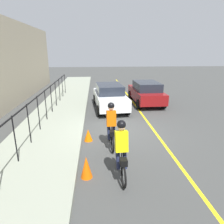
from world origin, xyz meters
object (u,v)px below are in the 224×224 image
(patrol_sedan, at_px, (146,92))
(cyclist_follow, at_px, (121,150))
(traffic_cone_far, at_px, (86,167))
(cyclist_lead, at_px, (111,125))
(traffic_cone_near, at_px, (88,135))
(parked_sedan_rear, at_px, (110,96))

(patrol_sedan, bearing_deg, cyclist_follow, 160.79)
(cyclist_follow, height_order, traffic_cone_far, cyclist_follow)
(patrol_sedan, relative_size, traffic_cone_far, 6.39)
(cyclist_lead, bearing_deg, traffic_cone_far, 152.75)
(traffic_cone_far, bearing_deg, cyclist_follow, -94.52)
(cyclist_follow, bearing_deg, traffic_cone_far, 82.81)
(traffic_cone_near, bearing_deg, traffic_cone_far, -179.45)
(patrol_sedan, height_order, traffic_cone_far, patrol_sedan)
(cyclist_lead, bearing_deg, patrol_sedan, -26.93)
(cyclist_follow, relative_size, traffic_cone_far, 2.63)
(cyclist_lead, relative_size, traffic_cone_near, 3.54)
(cyclist_follow, bearing_deg, cyclist_lead, 0.98)
(traffic_cone_far, bearing_deg, traffic_cone_near, 0.55)
(cyclist_lead, xyz_separation_m, parked_sedan_rear, (5.63, -0.34, -0.09))
(parked_sedan_rear, height_order, traffic_cone_near, parked_sedan_rear)
(cyclist_follow, bearing_deg, patrol_sedan, -20.95)
(cyclist_lead, xyz_separation_m, traffic_cone_far, (-1.98, 0.91, -0.56))
(cyclist_follow, height_order, parked_sedan_rear, cyclist_follow)
(traffic_cone_far, bearing_deg, patrol_sedan, -24.33)
(parked_sedan_rear, bearing_deg, cyclist_follow, -6.12)
(patrol_sedan, distance_m, traffic_cone_near, 7.32)
(cyclist_lead, height_order, patrol_sedan, cyclist_lead)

